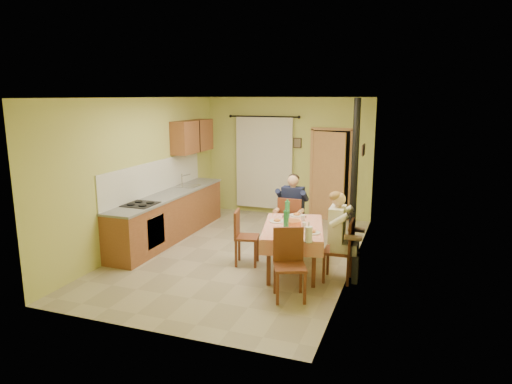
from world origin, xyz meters
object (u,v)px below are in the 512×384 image
at_px(chair_near, 289,279).
at_px(man_right, 339,226).
at_px(man_far, 292,203).
at_px(chair_far, 292,234).
at_px(dining_table, 293,248).
at_px(chair_left, 246,248).
at_px(chair_right, 339,263).
at_px(stove_flue, 353,200).

relative_size(chair_near, man_right, 0.72).
bearing_deg(man_far, chair_far, -90.00).
relative_size(dining_table, chair_left, 1.86).
height_order(chair_far, chair_right, chair_far).
distance_m(chair_left, man_right, 1.71).
bearing_deg(man_far, chair_right, -47.82).
distance_m(dining_table, chair_right, 0.81).
bearing_deg(chair_left, chair_near, 32.91).
height_order(chair_far, man_far, man_far).
bearing_deg(chair_far, stove_flue, 1.97).
distance_m(chair_right, man_right, 0.59).
bearing_deg(chair_near, chair_far, -98.36).
xyz_separation_m(chair_near, chair_left, (-1.06, 1.05, -0.00)).
xyz_separation_m(dining_table, stove_flue, (0.80, 1.07, 0.64)).
height_order(dining_table, chair_right, chair_right).
bearing_deg(chair_near, man_far, -98.47).
bearing_deg(man_right, chair_left, 82.24).
height_order(chair_far, stove_flue, stove_flue).
relative_size(chair_far, chair_near, 1.01).
distance_m(chair_near, chair_right, 1.03).
relative_size(dining_table, chair_far, 1.73).
distance_m(chair_far, man_right, 1.73).
relative_size(chair_far, stove_flue, 0.36).
distance_m(dining_table, chair_near, 1.08).
distance_m(chair_left, stove_flue, 2.08).
distance_m(chair_near, chair_left, 1.49).
xyz_separation_m(chair_far, man_right, (1.08, -1.22, 0.59)).
relative_size(chair_left, man_right, 0.68).
height_order(man_right, stove_flue, stove_flue).
bearing_deg(man_right, man_far, 39.69).
xyz_separation_m(chair_far, stove_flue, (1.11, 0.03, 0.73)).
relative_size(man_far, stove_flue, 0.50).
bearing_deg(chair_far, chair_left, -115.78).
bearing_deg(chair_near, man_right, -144.15).
distance_m(chair_far, stove_flue, 1.33).
height_order(chair_right, man_right, man_right).
distance_m(chair_far, chair_left, 1.16).
bearing_deg(chair_right, man_far, 40.07).
distance_m(man_far, stove_flue, 1.12).
height_order(chair_right, stove_flue, stove_flue).
height_order(chair_near, stove_flue, stove_flue).
relative_size(chair_near, stove_flue, 0.36).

